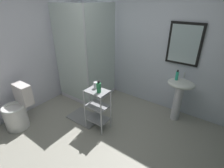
# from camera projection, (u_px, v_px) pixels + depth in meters

# --- Properties ---
(ground_plane) EXTENTS (4.20, 4.20, 0.02)m
(ground_plane) POSITION_uv_depth(u_px,v_px,m) (94.00, 153.00, 2.53)
(ground_plane) COLOR #9E9B8F
(wall_back) EXTENTS (4.20, 0.14, 2.50)m
(wall_back) POSITION_uv_depth(u_px,v_px,m) (153.00, 45.00, 3.30)
(wall_back) COLOR silver
(wall_back) RESTS_ON ground_plane
(wall_left) EXTENTS (0.10, 4.20, 2.50)m
(wall_left) POSITION_uv_depth(u_px,v_px,m) (9.00, 51.00, 2.92)
(wall_left) COLOR silver
(wall_left) RESTS_ON ground_plane
(shower_stall) EXTENTS (0.92, 0.92, 2.00)m
(shower_stall) POSITION_uv_depth(u_px,v_px,m) (88.00, 78.00, 3.81)
(shower_stall) COLOR white
(shower_stall) RESTS_ON ground_plane
(pedestal_sink) EXTENTS (0.46, 0.37, 0.81)m
(pedestal_sink) POSITION_uv_depth(u_px,v_px,m) (179.00, 92.00, 2.99)
(pedestal_sink) COLOR white
(pedestal_sink) RESTS_ON ground_plane
(sink_faucet) EXTENTS (0.03, 0.03, 0.10)m
(sink_faucet) POSITION_uv_depth(u_px,v_px,m) (184.00, 75.00, 2.95)
(sink_faucet) COLOR silver
(sink_faucet) RESTS_ON pedestal_sink
(toilet) EXTENTS (0.37, 0.49, 0.76)m
(toilet) POSITION_uv_depth(u_px,v_px,m) (18.00, 111.00, 2.94)
(toilet) COLOR white
(toilet) RESTS_ON ground_plane
(storage_cart) EXTENTS (0.38, 0.28, 0.74)m
(storage_cart) POSITION_uv_depth(u_px,v_px,m) (98.00, 107.00, 2.84)
(storage_cart) COLOR silver
(storage_cart) RESTS_ON ground_plane
(hand_soap_bottle) EXTENTS (0.05, 0.05, 0.18)m
(hand_soap_bottle) POSITION_uv_depth(u_px,v_px,m) (177.00, 76.00, 2.88)
(hand_soap_bottle) COLOR #2DBC99
(hand_soap_bottle) RESTS_ON pedestal_sink
(body_wash_bottle_green) EXTENTS (0.07, 0.07, 0.20)m
(body_wash_bottle_green) POSITION_uv_depth(u_px,v_px,m) (99.00, 87.00, 2.62)
(body_wash_bottle_green) COLOR #2D9053
(body_wash_bottle_green) RESTS_ON storage_cart
(rinse_cup) EXTENTS (0.07, 0.07, 0.10)m
(rinse_cup) POSITION_uv_depth(u_px,v_px,m) (96.00, 85.00, 2.77)
(rinse_cup) COLOR silver
(rinse_cup) RESTS_ON storage_cart
(bath_mat) EXTENTS (0.60, 0.40, 0.02)m
(bath_mat) POSITION_uv_depth(u_px,v_px,m) (84.00, 117.00, 3.27)
(bath_mat) COLOR gray
(bath_mat) RESTS_ON ground_plane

